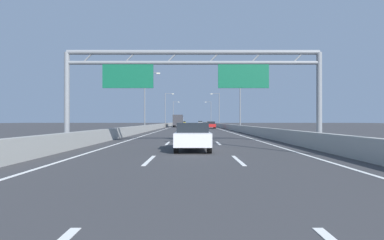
% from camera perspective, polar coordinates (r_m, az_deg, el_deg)
% --- Properties ---
extents(ground_plane, '(260.00, 260.00, 0.00)m').
position_cam_1_polar(ground_plane, '(99.39, 0.24, -1.07)').
color(ground_plane, '#38383A').
extents(lane_dash_left_1, '(0.16, 3.00, 0.01)m').
position_cam_1_polar(lane_dash_left_1, '(12.11, -8.09, -7.74)').
color(lane_dash_left_1, white).
rests_on(lane_dash_left_1, ground_plane).
extents(lane_dash_left_2, '(0.16, 3.00, 0.01)m').
position_cam_1_polar(lane_dash_left_2, '(21.01, -4.54, -4.52)').
color(lane_dash_left_2, white).
rests_on(lane_dash_left_2, ground_plane).
extents(lane_dash_left_3, '(0.16, 3.00, 0.01)m').
position_cam_1_polar(lane_dash_left_3, '(29.97, -3.12, -3.21)').
color(lane_dash_left_3, white).
rests_on(lane_dash_left_3, ground_plane).
extents(lane_dash_left_4, '(0.16, 3.00, 0.01)m').
position_cam_1_polar(lane_dash_left_4, '(38.95, -2.35, -2.50)').
color(lane_dash_left_4, white).
rests_on(lane_dash_left_4, ground_plane).
extents(lane_dash_left_5, '(0.16, 3.00, 0.01)m').
position_cam_1_polar(lane_dash_left_5, '(47.93, -1.87, -2.06)').
color(lane_dash_left_5, white).
rests_on(lane_dash_left_5, ground_plane).
extents(lane_dash_left_6, '(0.16, 3.00, 0.01)m').
position_cam_1_polar(lane_dash_left_6, '(56.92, -1.55, -1.76)').
color(lane_dash_left_6, white).
rests_on(lane_dash_left_6, ground_plane).
extents(lane_dash_left_7, '(0.16, 3.00, 0.01)m').
position_cam_1_polar(lane_dash_left_7, '(65.92, -1.31, -1.54)').
color(lane_dash_left_7, white).
rests_on(lane_dash_left_7, ground_plane).
extents(lane_dash_left_8, '(0.16, 3.00, 0.01)m').
position_cam_1_polar(lane_dash_left_8, '(74.91, -1.13, -1.37)').
color(lane_dash_left_8, white).
rests_on(lane_dash_left_8, ground_plane).
extents(lane_dash_left_9, '(0.16, 3.00, 0.01)m').
position_cam_1_polar(lane_dash_left_9, '(83.91, -0.98, -1.24)').
color(lane_dash_left_9, white).
rests_on(lane_dash_left_9, ground_plane).
extents(lane_dash_left_10, '(0.16, 3.00, 0.01)m').
position_cam_1_polar(lane_dash_left_10, '(92.91, -0.87, -1.14)').
color(lane_dash_left_10, white).
rests_on(lane_dash_left_10, ground_plane).
extents(lane_dash_left_11, '(0.16, 3.00, 0.01)m').
position_cam_1_polar(lane_dash_left_11, '(101.90, -0.78, -1.05)').
color(lane_dash_left_11, white).
rests_on(lane_dash_left_11, ground_plane).
extents(lane_dash_left_12, '(0.16, 3.00, 0.01)m').
position_cam_1_polar(lane_dash_left_12, '(110.90, -0.70, -0.98)').
color(lane_dash_left_12, white).
rests_on(lane_dash_left_12, ground_plane).
extents(lane_dash_left_13, '(0.16, 3.00, 0.01)m').
position_cam_1_polar(lane_dash_left_13, '(119.90, -0.63, -0.91)').
color(lane_dash_left_13, white).
rests_on(lane_dash_left_13, ground_plane).
extents(lane_dash_left_14, '(0.16, 3.00, 0.01)m').
position_cam_1_polar(lane_dash_left_14, '(128.90, -0.57, -0.86)').
color(lane_dash_left_14, white).
rests_on(lane_dash_left_14, ground_plane).
extents(lane_dash_left_15, '(0.16, 3.00, 0.01)m').
position_cam_1_polar(lane_dash_left_15, '(137.90, -0.52, -0.81)').
color(lane_dash_left_15, white).
rests_on(lane_dash_left_15, ground_plane).
extents(lane_dash_left_16, '(0.16, 3.00, 0.01)m').
position_cam_1_polar(lane_dash_left_16, '(146.89, -0.48, -0.77)').
color(lane_dash_left_16, white).
rests_on(lane_dash_left_16, ground_plane).
extents(lane_dash_left_17, '(0.16, 3.00, 0.01)m').
position_cam_1_polar(lane_dash_left_17, '(155.89, -0.44, -0.74)').
color(lane_dash_left_17, white).
rests_on(lane_dash_left_17, ground_plane).
extents(lane_dash_right_1, '(0.16, 3.00, 0.01)m').
position_cam_1_polar(lane_dash_right_1, '(12.13, 9.15, -7.73)').
color(lane_dash_right_1, white).
rests_on(lane_dash_right_1, ground_plane).
extents(lane_dash_right_2, '(0.16, 3.00, 0.01)m').
position_cam_1_polar(lane_dash_right_2, '(21.02, 5.32, -4.51)').
color(lane_dash_right_2, white).
rests_on(lane_dash_right_2, ground_plane).
extents(lane_dash_right_3, '(0.16, 3.00, 0.01)m').
position_cam_1_polar(lane_dash_right_3, '(29.98, 3.78, -3.21)').
color(lane_dash_right_3, white).
rests_on(lane_dash_right_3, ground_plane).
extents(lane_dash_right_4, '(0.16, 3.00, 0.01)m').
position_cam_1_polar(lane_dash_right_4, '(38.95, 2.95, -2.50)').
color(lane_dash_right_4, white).
rests_on(lane_dash_right_4, ground_plane).
extents(lane_dash_right_5, '(0.16, 3.00, 0.01)m').
position_cam_1_polar(lane_dash_right_5, '(47.94, 2.43, -2.06)').
color(lane_dash_right_5, white).
rests_on(lane_dash_right_5, ground_plane).
extents(lane_dash_right_6, '(0.16, 3.00, 0.01)m').
position_cam_1_polar(lane_dash_right_6, '(56.93, 2.08, -1.76)').
color(lane_dash_right_6, white).
rests_on(lane_dash_right_6, ground_plane).
extents(lane_dash_right_7, '(0.16, 3.00, 0.01)m').
position_cam_1_polar(lane_dash_right_7, '(65.92, 1.82, -1.54)').
color(lane_dash_right_7, white).
rests_on(lane_dash_right_7, ground_plane).
extents(lane_dash_right_8, '(0.16, 3.00, 0.01)m').
position_cam_1_polar(lane_dash_right_8, '(74.92, 1.63, -1.37)').
color(lane_dash_right_8, white).
rests_on(lane_dash_right_8, ground_plane).
extents(lane_dash_right_9, '(0.16, 3.00, 0.01)m').
position_cam_1_polar(lane_dash_right_9, '(83.91, 1.47, -1.24)').
color(lane_dash_right_9, white).
rests_on(lane_dash_right_9, ground_plane).
extents(lane_dash_right_10, '(0.16, 3.00, 0.01)m').
position_cam_1_polar(lane_dash_right_10, '(92.91, 1.35, -1.14)').
color(lane_dash_right_10, white).
rests_on(lane_dash_right_10, ground_plane).
extents(lane_dash_right_11, '(0.16, 3.00, 0.01)m').
position_cam_1_polar(lane_dash_right_11, '(101.91, 1.25, -1.05)').
color(lane_dash_right_11, white).
rests_on(lane_dash_right_11, ground_plane).
extents(lane_dash_right_12, '(0.16, 3.00, 0.01)m').
position_cam_1_polar(lane_dash_right_12, '(110.90, 1.16, -0.98)').
color(lane_dash_right_12, white).
rests_on(lane_dash_right_12, ground_plane).
extents(lane_dash_right_13, '(0.16, 3.00, 0.01)m').
position_cam_1_polar(lane_dash_right_13, '(119.90, 1.09, -0.91)').
color(lane_dash_right_13, white).
rests_on(lane_dash_right_13, ground_plane).
extents(lane_dash_right_14, '(0.16, 3.00, 0.01)m').
position_cam_1_polar(lane_dash_right_14, '(128.90, 1.03, -0.86)').
color(lane_dash_right_14, white).
rests_on(lane_dash_right_14, ground_plane).
extents(lane_dash_right_15, '(0.16, 3.00, 0.01)m').
position_cam_1_polar(lane_dash_right_15, '(137.90, 0.97, -0.81)').
color(lane_dash_right_15, white).
rests_on(lane_dash_right_15, ground_plane).
extents(lane_dash_right_16, '(0.16, 3.00, 0.01)m').
position_cam_1_polar(lane_dash_right_16, '(146.90, 0.93, -0.77)').
color(lane_dash_right_16, white).
rests_on(lane_dash_right_16, ground_plane).
extents(lane_dash_right_17, '(0.16, 3.00, 0.01)m').
position_cam_1_polar(lane_dash_right_17, '(155.90, 0.88, -0.74)').
color(lane_dash_right_17, white).
rests_on(lane_dash_right_17, ground_plane).
extents(edge_line_left, '(0.16, 176.00, 0.01)m').
position_cam_1_polar(edge_line_left, '(87.54, -3.20, -1.20)').
color(edge_line_left, white).
rests_on(edge_line_left, ground_plane).
extents(edge_line_right, '(0.16, 176.00, 0.01)m').
position_cam_1_polar(edge_line_right, '(87.55, 3.68, -1.20)').
color(edge_line_right, white).
rests_on(edge_line_right, ground_plane).
extents(barrier_left, '(0.45, 220.00, 0.95)m').
position_cam_1_polar(barrier_left, '(109.59, -3.38, -0.74)').
color(barrier_left, '#9E9E99').
rests_on(barrier_left, ground_plane).
extents(barrier_right, '(0.45, 220.00, 0.95)m').
position_cam_1_polar(barrier_right, '(109.60, 3.84, -0.74)').
color(barrier_right, '#9E9E99').
rests_on(barrier_right, ground_plane).
extents(sign_gantry, '(17.29, 0.36, 6.36)m').
position_cam_1_polar(sign_gantry, '(19.93, 0.08, 9.21)').
color(sign_gantry, gray).
rests_on(sign_gantry, ground_plane).
extents(streetlamp_left_mid, '(2.58, 0.28, 9.50)m').
position_cam_1_polar(streetlamp_left_mid, '(48.02, -8.69, 4.38)').
color(streetlamp_left_mid, slate).
rests_on(streetlamp_left_mid, ground_plane).
extents(streetlamp_right_mid, '(2.58, 0.28, 9.50)m').
position_cam_1_polar(streetlamp_right_mid, '(48.04, 9.25, 4.38)').
color(streetlamp_right_mid, slate).
rests_on(streetlamp_right_mid, ground_plane).
extents(streetlamp_left_far, '(2.58, 0.28, 9.50)m').
position_cam_1_polar(streetlamp_left_far, '(84.00, -4.86, 2.44)').
color(streetlamp_left_far, slate).
rests_on(streetlamp_left_far, ground_plane).
extents(streetlamp_right_far, '(2.58, 0.28, 9.50)m').
position_cam_1_polar(streetlamp_right_far, '(84.01, 5.35, 2.44)').
color(streetlamp_right_far, slate).
rests_on(streetlamp_right_far, ground_plane).
extents(streetlamp_left_distant, '(2.58, 0.28, 9.50)m').
position_cam_1_polar(streetlamp_left_distant, '(120.17, -3.33, 1.66)').
color(streetlamp_left_distant, slate).
rests_on(streetlamp_left_distant, ground_plane).
extents(streetlamp_right_distant, '(2.58, 0.28, 9.50)m').
position_cam_1_polar(streetlamp_right_distant, '(120.18, 3.79, 1.66)').
color(streetlamp_right_distant, slate).
rests_on(streetlamp_right_distant, ground_plane).
extents(white_car, '(1.85, 4.22, 1.50)m').
position_cam_1_polar(white_car, '(15.94, 0.33, -3.17)').
color(white_car, silver).
rests_on(white_car, ground_plane).
extents(yellow_car, '(1.79, 4.15, 1.49)m').
position_cam_1_polar(yellow_car, '(114.85, -1.46, -0.57)').
color(yellow_car, yellow).
rests_on(yellow_car, ground_plane).
extents(silver_car, '(1.84, 4.21, 1.52)m').
position_cam_1_polar(silver_car, '(124.25, 1.80, -0.53)').
color(silver_car, '#A8ADB2').
rests_on(silver_car, ground_plane).
extents(red_car, '(1.82, 4.41, 1.47)m').
position_cam_1_polar(red_car, '(60.75, 3.85, -0.95)').
color(red_car, red).
rests_on(red_car, ground_plane).
extents(box_truck, '(2.34, 8.51, 3.09)m').
position_cam_1_polar(box_truck, '(75.28, -2.50, -0.08)').
color(box_truck, silver).
rests_on(box_truck, ground_plane).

